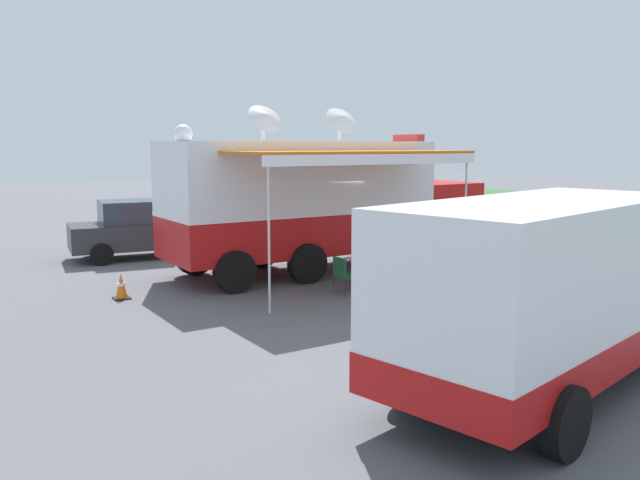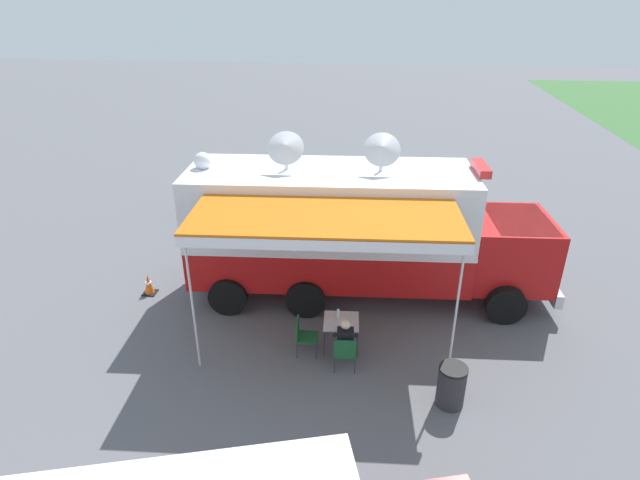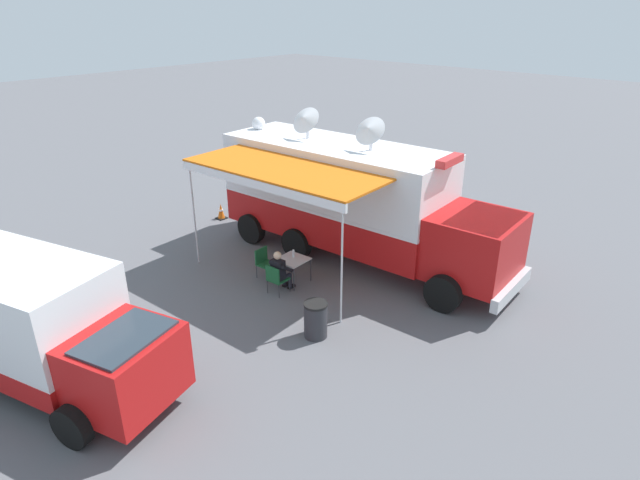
% 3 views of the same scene
% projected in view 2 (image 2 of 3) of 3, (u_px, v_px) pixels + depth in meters
% --- Properties ---
extents(ground_plane, '(100.00, 100.00, 0.00)m').
position_uv_depth(ground_plane, '(329.00, 290.00, 14.27)').
color(ground_plane, '#5B5B60').
extents(lot_stripe, '(0.39, 4.80, 0.01)m').
position_uv_depth(lot_stripe, '(361.00, 241.00, 17.07)').
color(lot_stripe, silver).
rests_on(lot_stripe, ground).
extents(command_truck, '(5.28, 9.61, 4.53)m').
position_uv_depth(command_truck, '(358.00, 228.00, 13.35)').
color(command_truck, '#B71414').
rests_on(command_truck, ground).
extents(folding_table, '(0.84, 0.84, 0.73)m').
position_uv_depth(folding_table, '(341.00, 323.00, 11.71)').
color(folding_table, silver).
rests_on(folding_table, ground).
extents(water_bottle, '(0.07, 0.07, 0.22)m').
position_uv_depth(water_bottle, '(338.00, 313.00, 11.77)').
color(water_bottle, silver).
rests_on(water_bottle, folding_table).
extents(folding_chair_at_table, '(0.51, 0.51, 0.87)m').
position_uv_depth(folding_chair_at_table, '(345.00, 351.00, 11.05)').
color(folding_chair_at_table, '#19562D').
rests_on(folding_chair_at_table, ground).
extents(folding_chair_beside_table, '(0.51, 0.51, 0.87)m').
position_uv_depth(folding_chair_beside_table, '(303.00, 334.00, 11.60)').
color(folding_chair_beside_table, '#19562D').
rests_on(folding_chair_beside_table, ground).
extents(seated_responder, '(0.68, 0.57, 1.25)m').
position_uv_depth(seated_responder, '(345.00, 340.00, 11.16)').
color(seated_responder, black).
rests_on(seated_responder, ground).
extents(trash_bin, '(0.57, 0.57, 0.91)m').
position_uv_depth(trash_bin, '(451.00, 386.00, 10.15)').
color(trash_bin, '#2D2D33').
rests_on(trash_bin, ground).
extents(traffic_cone, '(0.36, 0.36, 0.58)m').
position_uv_depth(traffic_cone, '(149.00, 284.00, 14.01)').
color(traffic_cone, black).
rests_on(traffic_cone, ground).
extents(car_behind_truck, '(2.27, 4.33, 1.76)m').
position_uv_depth(car_behind_truck, '(254.00, 198.00, 18.25)').
color(car_behind_truck, '#2D2D33').
rests_on(car_behind_truck, ground).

